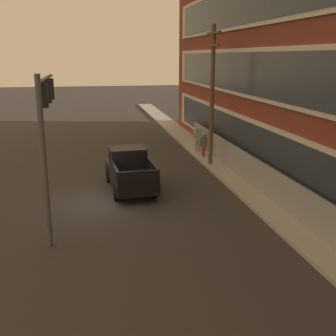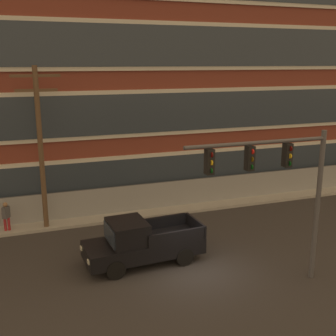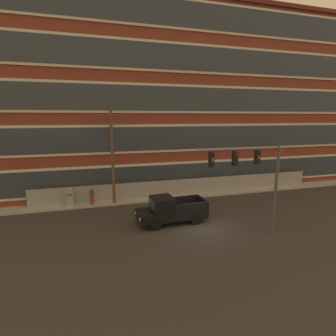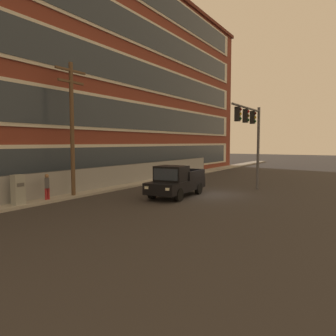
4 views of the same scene
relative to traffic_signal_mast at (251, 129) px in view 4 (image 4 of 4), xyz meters
The scene contains 9 objects.
ground_plane 5.56m from the traffic_signal_mast, 139.13° to the left, with size 160.00×160.00×0.00m, color #333030.
sidewalk_building_side 10.78m from the traffic_signal_mast, 104.50° to the left, with size 80.00×1.78×0.16m, color #9E9B93.
brick_mill_building 17.10m from the traffic_signal_mast, 89.85° to the left, with size 48.40×12.45×19.09m.
chain_link_fence 10.54m from the traffic_signal_mast, 96.01° to the left, with size 28.96×0.06×1.73m.
traffic_signal_mast is the anchor object (origin of this frame).
pickup_truck_black 6.72m from the traffic_signal_mast, 141.30° to the left, with size 5.34×2.34×2.06m.
utility_pole_near_corner 12.14m from the traffic_signal_mast, 132.06° to the left, with size 2.39×0.26×8.51m.
electrical_cabinet 15.47m from the traffic_signal_mast, 142.41° to the left, with size 0.60×0.49×1.79m.
pedestrian_near_cabinet 14.04m from the traffic_signal_mast, 137.90° to the left, with size 0.43×0.47×1.69m.
Camera 4 is at (-20.36, -9.01, 3.53)m, focal length 35.00 mm.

